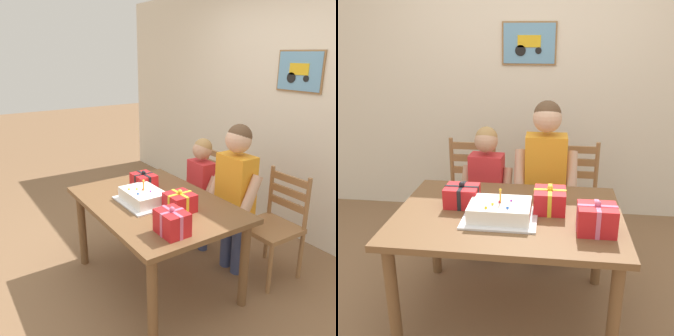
% 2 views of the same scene
% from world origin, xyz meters
% --- Properties ---
extents(ground_plane, '(20.00, 20.00, 0.00)m').
position_xyz_m(ground_plane, '(0.00, 0.00, 0.00)').
color(ground_plane, '#846042').
extents(back_wall, '(6.40, 0.11, 2.60)m').
position_xyz_m(back_wall, '(0.00, 1.68, 1.30)').
color(back_wall, silver).
rests_on(back_wall, ground).
extents(dining_table, '(1.38, 0.97, 0.74)m').
position_xyz_m(dining_table, '(0.00, 0.00, 0.65)').
color(dining_table, brown).
rests_on(dining_table, ground).
extents(birthday_cake, '(0.44, 0.34, 0.19)m').
position_xyz_m(birthday_cake, '(-0.04, -0.09, 0.79)').
color(birthday_cake, silver).
rests_on(birthday_cake, dining_table).
extents(gift_box_red_large, '(0.22, 0.17, 0.19)m').
position_xyz_m(gift_box_red_large, '(0.51, -0.18, 0.82)').
color(gift_box_red_large, red).
rests_on(gift_box_red_large, dining_table).
extents(gift_box_beside_cake, '(0.20, 0.20, 0.17)m').
position_xyz_m(gift_box_beside_cake, '(0.25, 0.06, 0.81)').
color(gift_box_beside_cake, red).
rests_on(gift_box_beside_cake, dining_table).
extents(gift_box_corner_small, '(0.22, 0.18, 0.16)m').
position_xyz_m(gift_box_corner_small, '(-0.31, 0.07, 0.81)').
color(gift_box_corner_small, red).
rests_on(gift_box_corner_small, dining_table).
extents(chair_left, '(0.43, 0.43, 0.92)m').
position_xyz_m(chair_left, '(-0.45, 0.91, 0.47)').
color(chair_left, '#996B42').
rests_on(chair_left, ground).
extents(chair_right, '(0.43, 0.43, 0.92)m').
position_xyz_m(chair_right, '(0.45, 0.91, 0.47)').
color(chair_right, '#996B42').
rests_on(chair_right, ground).
extents(child_older, '(0.48, 0.27, 1.33)m').
position_xyz_m(child_older, '(0.21, 0.67, 0.81)').
color(child_older, '#38426B').
rests_on(child_older, ground).
extents(child_younger, '(0.41, 0.24, 1.12)m').
position_xyz_m(child_younger, '(-0.25, 0.67, 0.68)').
color(child_younger, '#38426B').
rests_on(child_younger, ground).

